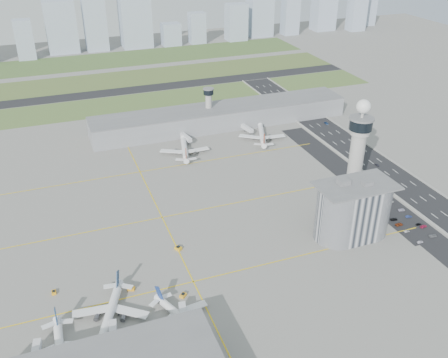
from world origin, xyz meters
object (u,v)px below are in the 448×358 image
object	(u,v)px
airplane_far_a	(184,146)
tug_2	(183,295)
car_lot_7	(423,226)
car_lot_9	(409,216)
jet_bridge_near_1	(113,350)
car_lot_0	(420,242)
car_lot_2	(399,224)
secondary_tower	(209,104)
car_hw_1	(377,165)
admin_building	(353,210)
airplane_near_b	(109,309)
jet_bridge_far_1	(242,127)
tug_4	(192,151)
airplane_far_b	(262,132)
car_lot_5	(380,208)
car_lot_6	(433,236)
jet_bridge_far_0	(182,136)
tug_5	(263,144)
car_lot_10	(402,210)
car_hw_2	(326,123)
control_tower	(358,148)
car_lot_11	(391,202)
car_lot_3	(394,219)
tug_3	(178,248)
car_hw_4	(278,102)
airplane_near_c	(181,313)
tug_1	(131,288)
airplane_near_a	(59,348)
car_lot_1	(407,231)
car_lot_8	(419,224)
jet_bridge_near_2	(186,330)
tug_0	(54,292)

from	to	relation	value
airplane_far_a	tug_2	distance (m)	152.54
car_lot_7	car_lot_9	size ratio (longest dim) A/B	1.17
jet_bridge_near_1	car_lot_0	distance (m)	166.49
car_lot_9	car_lot_2	bearing A→B (deg)	119.12
secondary_tower	car_hw_1	size ratio (longest dim) A/B	8.40
admin_building	airplane_far_a	distance (m)	141.32
airplane_near_b	jet_bridge_far_1	size ratio (longest dim) A/B	2.84
admin_building	tug_4	size ratio (longest dim) A/B	13.19
tug_2	car_lot_2	bearing A→B (deg)	-124.43
airplane_far_b	car_lot_5	distance (m)	119.94
car_lot_2	car_lot_7	bearing A→B (deg)	-119.84
secondary_tower	car_lot_5	distance (m)	166.36
car_lot_6	car_hw_1	size ratio (longest dim) A/B	1.18
jet_bridge_far_0	tug_5	bearing A→B (deg)	50.30
car_lot_0	car_lot_10	xyz separation A→B (m)	(11.43, 29.84, -0.01)
tug_5	car_hw_2	xyz separation A→B (m)	(66.21, 18.65, -0.20)
control_tower	car_lot_11	world-z (taller)	control_tower
car_lot_9	car_lot_10	size ratio (longest dim) A/B	0.90
car_lot_0	car_lot_9	distance (m)	24.85
secondary_tower	admin_building	bearing A→B (deg)	-82.71
jet_bridge_far_0	car_lot_3	xyz separation A→B (m)	(81.19, -151.31, -2.23)
control_tower	car_lot_9	bearing A→B (deg)	-52.94
airplane_far_a	car_lot_11	size ratio (longest dim) A/B	9.88
control_tower	airplane_near_b	bearing A→B (deg)	-162.40
jet_bridge_near_1	car_lot_2	bearing A→B (deg)	-67.62
tug_3	admin_building	bearing A→B (deg)	-45.81
car_lot_10	car_hw_4	size ratio (longest dim) A/B	1.17
airplane_near_c	tug_1	size ratio (longest dim) A/B	10.82
jet_bridge_near_1	car_lot_10	size ratio (longest dim) A/B	3.29
airplane_near_a	airplane_near_b	size ratio (longest dim) A/B	0.94
airplane_far_a	car_lot_6	size ratio (longest dim) A/B	9.41
car_lot_0	car_hw_4	size ratio (longest dim) A/B	0.97
airplane_far_b	car_lot_1	size ratio (longest dim) A/B	12.82
admin_building	car_lot_8	xyz separation A→B (m)	(41.07, -6.23, -14.75)
secondary_tower	airplane_near_c	xyz separation A→B (m)	(-82.82, -202.96, -14.03)
jet_bridge_near_2	car_hw_2	world-z (taller)	jet_bridge_near_2
tug_5	car_lot_6	distance (m)	146.20
car_lot_6	car_lot_10	distance (m)	27.77
tug_1	car_lot_1	distance (m)	151.33
car_lot_0	car_lot_3	size ratio (longest dim) A/B	0.82
car_lot_2	car_lot_7	xyz separation A→B (m)	(11.54, -6.32, 0.01)
tug_2	secondary_tower	bearing A→B (deg)	-62.73
airplane_far_b	tug_3	xyz separation A→B (m)	(-99.29, -113.70, -4.89)
jet_bridge_near_1	car_lot_8	xyz separation A→B (m)	(176.06, 32.77, -2.29)
jet_bridge_near_1	tug_5	distance (m)	213.60
tug_3	car_lot_11	distance (m)	133.32
secondary_tower	tug_0	world-z (taller)	secondary_tower
airplane_far_b	car_lot_9	bearing A→B (deg)	-145.32
tug_5	car_lot_6	size ratio (longest dim) A/B	0.65
secondary_tower	car_lot_3	size ratio (longest dim) A/B	7.47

